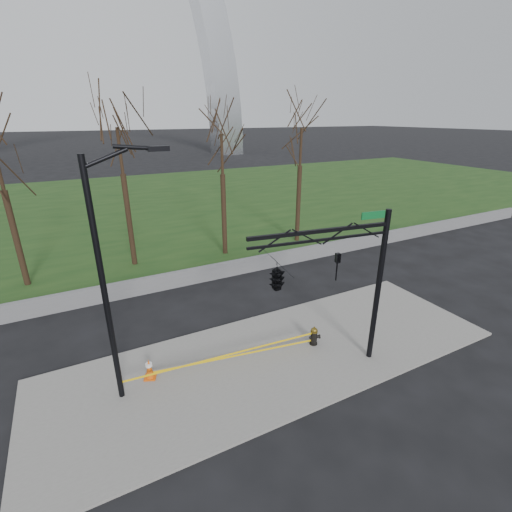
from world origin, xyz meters
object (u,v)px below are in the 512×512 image
fire_hydrant (314,336)px  traffic_signal_mast (299,273)px  street_light (109,269)px  traffic_cone (149,369)px

fire_hydrant → traffic_signal_mast: bearing=-124.0°
fire_hydrant → traffic_signal_mast: (-1.75, -1.20, 3.67)m
fire_hydrant → street_light: 8.42m
traffic_cone → traffic_signal_mast: 6.36m
traffic_cone → street_light: street_light is taller
street_light → traffic_signal_mast: bearing=-17.1°
fire_hydrant → traffic_cone: fire_hydrant is taller
traffic_cone → street_light: size_ratio=0.10×
traffic_signal_mast → fire_hydrant: bearing=42.6°
fire_hydrant → traffic_signal_mast: traffic_signal_mast is taller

